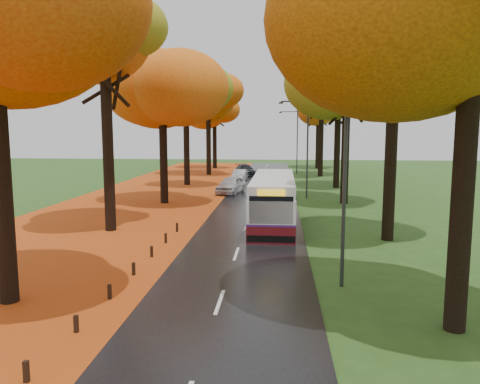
# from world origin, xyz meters

# --- Properties ---
(road) EXTENTS (6.50, 90.00, 0.04)m
(road) POSITION_xyz_m (0.00, 25.00, 0.02)
(road) COLOR black
(road) RESTS_ON ground
(centre_line) EXTENTS (0.12, 90.00, 0.01)m
(centre_line) POSITION_xyz_m (0.00, 25.00, 0.04)
(centre_line) COLOR silver
(centre_line) RESTS_ON road
(leaf_verge) EXTENTS (12.00, 90.00, 0.02)m
(leaf_verge) POSITION_xyz_m (-9.00, 25.00, 0.01)
(leaf_verge) COLOR #90310D
(leaf_verge) RESTS_ON ground
(leaf_drift) EXTENTS (0.90, 90.00, 0.01)m
(leaf_drift) POSITION_xyz_m (-3.05, 25.00, 0.04)
(leaf_drift) COLOR #CB4F14
(leaf_drift) RESTS_ON road
(trees_left) EXTENTS (9.20, 74.00, 13.88)m
(trees_left) POSITION_xyz_m (-7.18, 27.06, 9.53)
(trees_left) COLOR black
(trees_left) RESTS_ON ground
(trees_right) EXTENTS (9.30, 74.20, 13.96)m
(trees_right) POSITION_xyz_m (7.19, 26.91, 9.69)
(trees_right) COLOR black
(trees_right) RESTS_ON ground
(bollard_row) EXTENTS (0.11, 23.51, 0.52)m
(bollard_row) POSITION_xyz_m (-3.70, 4.70, 0.26)
(bollard_row) COLOR black
(bollard_row) RESTS_ON ground
(streetlamp_near) EXTENTS (2.45, 0.18, 8.00)m
(streetlamp_near) POSITION_xyz_m (3.95, 8.00, 4.71)
(streetlamp_near) COLOR #333538
(streetlamp_near) RESTS_ON ground
(streetlamp_mid) EXTENTS (2.45, 0.18, 8.00)m
(streetlamp_mid) POSITION_xyz_m (3.95, 30.00, 4.71)
(streetlamp_mid) COLOR #333538
(streetlamp_mid) RESTS_ON ground
(streetlamp_far) EXTENTS (2.45, 0.18, 8.00)m
(streetlamp_far) POSITION_xyz_m (3.95, 52.00, 4.71)
(streetlamp_far) COLOR #333538
(streetlamp_far) RESTS_ON ground
(bus) EXTENTS (2.55, 10.77, 2.83)m
(bus) POSITION_xyz_m (1.58, 19.18, 1.52)
(bus) COLOR #570D12
(bus) RESTS_ON road
(car_white) EXTENTS (2.67, 4.70, 1.51)m
(car_white) POSITION_xyz_m (-2.31, 32.22, 0.79)
(car_white) COLOR silver
(car_white) RESTS_ON road
(car_silver) EXTENTS (1.51, 3.94, 1.28)m
(car_silver) POSITION_xyz_m (-2.35, 41.99, 0.68)
(car_silver) COLOR gray
(car_silver) RESTS_ON road
(car_dark) EXTENTS (3.10, 4.88, 1.32)m
(car_dark) POSITION_xyz_m (-2.24, 48.64, 0.70)
(car_dark) COLOR black
(car_dark) RESTS_ON road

